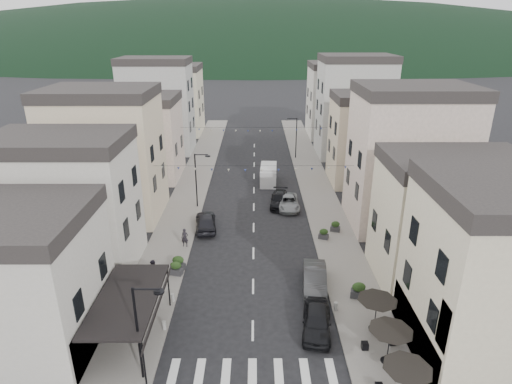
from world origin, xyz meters
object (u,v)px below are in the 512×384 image
at_px(parked_car_a, 317,321).
at_px(parked_car_c, 288,202).
at_px(delivery_van, 268,174).
at_px(pedestrian_b, 154,271).
at_px(parked_car_d, 280,200).
at_px(pedestrian_a, 185,238).
at_px(parked_car_e, 206,221).
at_px(parked_car_b, 315,279).

relative_size(parked_car_a, parked_car_c, 0.94).
height_order(delivery_van, pedestrian_b, delivery_van).
relative_size(parked_car_d, pedestrian_b, 2.51).
bearing_deg(pedestrian_a, parked_car_a, -43.16).
distance_m(parked_car_a, parked_car_d, 20.47).
bearing_deg(pedestrian_a, parked_car_e, 72.94).
height_order(parked_car_e, pedestrian_b, pedestrian_b).
xyz_separation_m(delivery_van, pedestrian_b, (-9.30, -22.23, -0.11)).
bearing_deg(parked_car_c, parked_car_b, -86.99).
height_order(parked_car_d, parked_car_e, parked_car_e).
bearing_deg(delivery_van, parked_car_a, -82.17).
xyz_separation_m(parked_car_b, pedestrian_b, (-12.11, 0.63, 0.26)).
bearing_deg(parked_car_c, pedestrian_a, -138.55).
height_order(parked_car_e, delivery_van, delivery_van).
bearing_deg(parked_car_d, delivery_van, 103.62).
relative_size(parked_car_d, parked_car_e, 0.98).
xyz_separation_m(pedestrian_a, pedestrian_b, (-1.47, -5.61, 0.09)).
relative_size(parked_car_e, pedestrian_b, 2.56).
distance_m(parked_car_d, pedestrian_a, 12.90).
bearing_deg(parked_car_c, parked_car_d, 143.84).
bearing_deg(parked_car_e, parked_car_d, -149.71).
distance_m(parked_car_c, parked_car_d, 1.13).
bearing_deg(parked_car_e, pedestrian_b, 65.28).
relative_size(parked_car_b, parked_car_c, 1.00).
bearing_deg(parked_car_a, pedestrian_b, 162.87).
bearing_deg(parked_car_b, pedestrian_b, -177.47).
xyz_separation_m(parked_car_a, parked_car_e, (-8.71, 14.73, 0.05)).
bearing_deg(parked_car_c, pedestrian_b, -128.43).
bearing_deg(parked_car_a, parked_car_e, 128.53).
xyz_separation_m(parked_car_d, pedestrian_b, (-10.31, -15.00, 0.37)).
bearing_deg(parked_car_c, parked_car_a, -89.24).
bearing_deg(parked_car_c, delivery_van, 103.32).
bearing_deg(parked_car_e, delivery_van, -123.65).
height_order(parked_car_a, parked_car_d, parked_car_a).
height_order(pedestrian_a, pedestrian_b, pedestrian_b).
relative_size(parked_car_a, pedestrian_b, 2.41).
height_order(parked_car_b, parked_car_c, parked_car_b).
bearing_deg(pedestrian_a, pedestrian_b, -100.42).
bearing_deg(pedestrian_b, parked_car_a, -16.54).
height_order(parked_car_c, pedestrian_b, pedestrian_b).
relative_size(parked_car_b, parked_car_d, 1.03).
distance_m(parked_car_e, pedestrian_a, 3.96).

